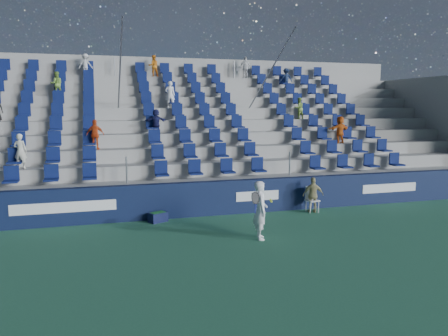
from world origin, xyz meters
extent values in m
plane|color=#2F6F4E|center=(0.00, 0.00, 0.00)|extent=(70.00, 70.00, 0.00)
cube|color=#101A3C|center=(0.00, 3.15, 0.60)|extent=(24.00, 0.30, 1.20)
cube|color=white|center=(-5.00, 2.99, 0.62)|extent=(3.20, 0.02, 0.34)
cube|color=white|center=(1.50, 2.99, 0.62)|extent=(1.60, 0.02, 0.34)
cube|color=white|center=(7.00, 2.99, 0.62)|extent=(2.40, 0.02, 0.34)
cube|color=#9A9B96|center=(0.00, 3.72, 0.60)|extent=(24.00, 0.85, 1.20)
cube|color=#9A9B96|center=(0.00, 4.57, 0.85)|extent=(24.00, 0.85, 1.70)
cube|color=#9A9B96|center=(0.00, 5.42, 1.10)|extent=(24.00, 0.85, 2.20)
cube|color=#9A9B96|center=(0.00, 6.28, 1.35)|extent=(24.00, 0.85, 2.70)
cube|color=#9A9B96|center=(0.00, 7.12, 1.60)|extent=(24.00, 0.85, 3.20)
cube|color=#9A9B96|center=(0.00, 7.97, 1.85)|extent=(24.00, 0.85, 3.70)
cube|color=#9A9B96|center=(0.00, 8.82, 2.10)|extent=(24.00, 0.85, 4.20)
cube|color=#9A9B96|center=(0.00, 9.68, 2.35)|extent=(24.00, 0.85, 4.70)
cube|color=#9A9B96|center=(0.00, 10.52, 2.60)|extent=(24.00, 0.85, 5.20)
cube|color=#9A9B96|center=(0.00, 11.20, 3.10)|extent=(24.00, 0.50, 6.20)
cube|color=#9A9B96|center=(11.85, 7.12, 2.60)|extent=(0.30, 7.65, 5.20)
cube|color=#0C174A|center=(0.00, 3.72, 1.55)|extent=(16.05, 0.50, 0.70)
cube|color=#0C174A|center=(0.00, 4.57, 2.05)|extent=(16.05, 0.50, 0.70)
cube|color=#0C174A|center=(0.00, 5.42, 2.55)|extent=(16.05, 0.50, 0.70)
cube|color=#0C174A|center=(0.00, 6.28, 3.05)|extent=(16.05, 0.50, 0.70)
cube|color=#0C174A|center=(0.00, 7.12, 3.55)|extent=(16.05, 0.50, 0.70)
cube|color=#0C174A|center=(0.00, 7.97, 4.05)|extent=(16.05, 0.50, 0.70)
cube|color=#0C174A|center=(0.00, 8.82, 4.55)|extent=(16.05, 0.50, 0.70)
cube|color=#0C174A|center=(0.00, 9.68, 5.05)|extent=(16.05, 0.50, 0.70)
cube|color=#0C174A|center=(0.00, 10.52, 5.55)|extent=(16.05, 0.50, 0.70)
cylinder|color=gray|center=(-3.00, 7.12, 4.35)|extent=(0.06, 7.68, 4.55)
cylinder|color=gray|center=(3.00, 7.12, 4.35)|extent=(0.06, 7.68, 4.55)
imported|color=#8CB749|center=(5.00, 7.08, 3.69)|extent=(0.52, 0.43, 0.98)
imported|color=navy|center=(5.47, 9.62, 5.20)|extent=(0.67, 0.42, 1.00)
imported|color=white|center=(-0.78, 7.92, 4.29)|extent=(0.46, 0.33, 1.17)
imported|color=#82B147|center=(-5.50, 8.77, 4.72)|extent=(0.57, 0.48, 1.05)
imported|color=orange|center=(-1.16, 10.47, 5.72)|extent=(0.53, 0.43, 1.04)
imported|color=#D34718|center=(-3.98, 5.38, 2.75)|extent=(0.69, 0.41, 1.10)
imported|color=#1A1E50|center=(-1.64, 6.23, 3.19)|extent=(0.91, 0.33, 0.97)
imported|color=silver|center=(-4.32, 10.47, 5.70)|extent=(0.72, 0.51, 1.01)
imported|color=silver|center=(3.56, 10.47, 5.76)|extent=(0.69, 0.39, 1.11)
imported|color=beige|center=(-6.41, 4.52, 2.29)|extent=(0.49, 0.39, 1.18)
imported|color=orange|center=(6.14, 5.38, 2.78)|extent=(1.13, 0.59, 1.16)
imported|color=white|center=(0.50, 0.07, 0.84)|extent=(0.52, 0.68, 1.69)
cylinder|color=navy|center=(0.25, -0.18, 0.97)|extent=(0.03, 0.03, 0.28)
torus|color=black|center=(0.25, -0.18, 1.27)|extent=(0.30, 0.17, 0.28)
plane|color=#262626|center=(0.25, -0.18, 1.27)|extent=(0.30, 0.16, 0.29)
sphere|color=#B5CA2F|center=(0.75, -0.13, 1.13)|extent=(0.07, 0.07, 0.07)
sphere|color=#B5CA2F|center=(0.75, -0.07, 1.16)|extent=(0.07, 0.07, 0.07)
cube|color=white|center=(3.44, 2.55, 0.43)|extent=(0.47, 0.47, 0.04)
cube|color=white|center=(3.44, 2.74, 0.68)|extent=(0.41, 0.11, 0.50)
cylinder|color=white|center=(3.27, 2.39, 0.20)|extent=(0.03, 0.03, 0.41)
cylinder|color=white|center=(3.60, 2.39, 0.20)|extent=(0.03, 0.03, 0.41)
cylinder|color=white|center=(3.27, 2.71, 0.20)|extent=(0.03, 0.03, 0.41)
cylinder|color=white|center=(3.60, 2.71, 0.20)|extent=(0.03, 0.03, 0.41)
imported|color=tan|center=(3.44, 2.50, 0.64)|extent=(0.80, 0.48, 1.28)
cube|color=#10163C|center=(-2.09, 2.75, 0.16)|extent=(0.68, 0.58, 0.31)
cube|color=#1E662D|center=(-2.09, 2.75, 0.23)|extent=(0.54, 0.45, 0.19)
camera|label=1|loc=(-3.86, -11.33, 3.78)|focal=35.00mm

